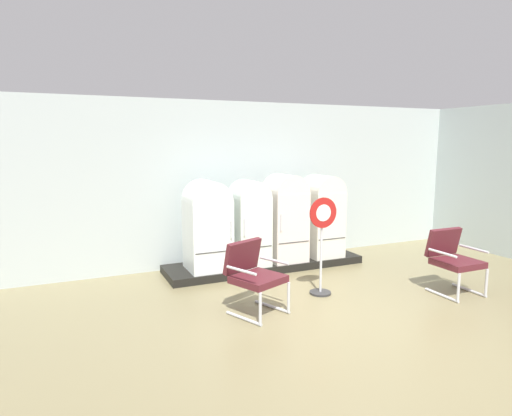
{
  "coord_description": "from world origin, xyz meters",
  "views": [
    {
      "loc": [
        -3.28,
        -3.92,
        2.24
      ],
      "look_at": [
        -0.3,
        2.75,
        1.14
      ],
      "focal_mm": 30.91,
      "sensor_mm": 36.0,
      "label": 1
    }
  ],
  "objects_px": {
    "refrigerator_2": "(285,215)",
    "armchair_right": "(453,257)",
    "refrigerator_0": "(207,223)",
    "refrigerator_3": "(322,213)",
    "refrigerator_1": "(250,220)",
    "sign_stand": "(322,248)",
    "armchair_left": "(253,273)"
  },
  "relations": [
    {
      "from": "refrigerator_3",
      "to": "sign_stand",
      "type": "relative_size",
      "value": 1.04
    },
    {
      "from": "refrigerator_1",
      "to": "armchair_right",
      "type": "height_order",
      "value": "refrigerator_1"
    },
    {
      "from": "refrigerator_3",
      "to": "armchair_left",
      "type": "height_order",
      "value": "refrigerator_3"
    },
    {
      "from": "refrigerator_0",
      "to": "refrigerator_2",
      "type": "height_order",
      "value": "refrigerator_2"
    },
    {
      "from": "armchair_right",
      "to": "sign_stand",
      "type": "bearing_deg",
      "value": 158.34
    },
    {
      "from": "armchair_left",
      "to": "sign_stand",
      "type": "relative_size",
      "value": 0.65
    },
    {
      "from": "refrigerator_2",
      "to": "refrigerator_1",
      "type": "bearing_deg",
      "value": -177.79
    },
    {
      "from": "refrigerator_0",
      "to": "refrigerator_3",
      "type": "xyz_separation_m",
      "value": [
        2.22,
        -0.01,
        0.01
      ]
    },
    {
      "from": "refrigerator_1",
      "to": "armchair_right",
      "type": "bearing_deg",
      "value": -43.21
    },
    {
      "from": "refrigerator_1",
      "to": "sign_stand",
      "type": "height_order",
      "value": "refrigerator_1"
    },
    {
      "from": "refrigerator_0",
      "to": "armchair_left",
      "type": "distance_m",
      "value": 1.79
    },
    {
      "from": "refrigerator_0",
      "to": "refrigerator_1",
      "type": "xyz_separation_m",
      "value": [
        0.74,
        -0.04,
        -0.01
      ]
    },
    {
      "from": "refrigerator_2",
      "to": "armchair_right",
      "type": "height_order",
      "value": "refrigerator_2"
    },
    {
      "from": "refrigerator_0",
      "to": "refrigerator_2",
      "type": "relative_size",
      "value": 0.97
    },
    {
      "from": "refrigerator_1",
      "to": "armchair_left",
      "type": "distance_m",
      "value": 1.88
    },
    {
      "from": "armchair_right",
      "to": "sign_stand",
      "type": "distance_m",
      "value": 1.98
    },
    {
      "from": "sign_stand",
      "to": "refrigerator_0",
      "type": "bearing_deg",
      "value": 129.72
    },
    {
      "from": "refrigerator_0",
      "to": "armchair_right",
      "type": "xyz_separation_m",
      "value": [
        3.09,
        -2.24,
        -0.37
      ]
    },
    {
      "from": "refrigerator_1",
      "to": "armchair_right",
      "type": "xyz_separation_m",
      "value": [
        2.35,
        -2.2,
        -0.37
      ]
    },
    {
      "from": "refrigerator_0",
      "to": "armchair_right",
      "type": "height_order",
      "value": "refrigerator_0"
    },
    {
      "from": "armchair_right",
      "to": "armchair_left",
      "type": "bearing_deg",
      "value": 170.75
    },
    {
      "from": "refrigerator_2",
      "to": "refrigerator_3",
      "type": "bearing_deg",
      "value": 0.14
    },
    {
      "from": "armchair_right",
      "to": "refrigerator_2",
      "type": "bearing_deg",
      "value": 126.45
    },
    {
      "from": "refrigerator_3",
      "to": "armchair_right",
      "type": "relative_size",
      "value": 1.59
    },
    {
      "from": "refrigerator_2",
      "to": "armchair_right",
      "type": "relative_size",
      "value": 1.63
    },
    {
      "from": "refrigerator_1",
      "to": "sign_stand",
      "type": "relative_size",
      "value": 1.01
    },
    {
      "from": "refrigerator_1",
      "to": "refrigerator_2",
      "type": "distance_m",
      "value": 0.7
    },
    {
      "from": "refrigerator_2",
      "to": "refrigerator_3",
      "type": "relative_size",
      "value": 1.03
    },
    {
      "from": "refrigerator_0",
      "to": "refrigerator_3",
      "type": "bearing_deg",
      "value": -0.26
    },
    {
      "from": "armchair_left",
      "to": "refrigerator_1",
      "type": "bearing_deg",
      "value": 68.19
    },
    {
      "from": "refrigerator_0",
      "to": "armchair_left",
      "type": "height_order",
      "value": "refrigerator_0"
    },
    {
      "from": "refrigerator_1",
      "to": "armchair_left",
      "type": "xyz_separation_m",
      "value": [
        -0.68,
        -1.71,
        -0.37
      ]
    }
  ]
}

